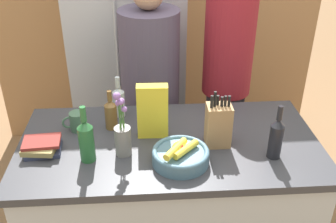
# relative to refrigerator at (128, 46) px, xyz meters

# --- Properties ---
(kitchen_island) EXTENTS (1.53, 0.78, 0.89)m
(kitchen_island) POSITION_rel_refrigerator_xyz_m (0.23, -1.21, -0.52)
(kitchen_island) COLOR silver
(kitchen_island) RESTS_ON ground_plane
(refrigerator) EXTENTS (0.83, 0.63, 1.94)m
(refrigerator) POSITION_rel_refrigerator_xyz_m (0.00, 0.00, 0.00)
(refrigerator) COLOR #B7B7BC
(refrigerator) RESTS_ON ground_plane
(fruit_bowl) EXTENTS (0.27, 0.27, 0.11)m
(fruit_bowl) POSITION_rel_refrigerator_xyz_m (0.27, -1.39, -0.03)
(fruit_bowl) COLOR slate
(fruit_bowl) RESTS_ON kitchen_island
(knife_block) EXTENTS (0.12, 0.10, 0.30)m
(knife_block) POSITION_rel_refrigerator_xyz_m (0.47, -1.24, 0.04)
(knife_block) COLOR #A87A4C
(knife_block) RESTS_ON kitchen_island
(flower_vase) EXTENTS (0.08, 0.08, 0.34)m
(flower_vase) POSITION_rel_refrigerator_xyz_m (0.00, -1.30, 0.03)
(flower_vase) COLOR gray
(flower_vase) RESTS_ON kitchen_island
(cereal_box) EXTENTS (0.16, 0.06, 0.29)m
(cereal_box) POSITION_rel_refrigerator_xyz_m (0.15, -1.14, 0.07)
(cereal_box) COLOR yellow
(cereal_box) RESTS_ON kitchen_island
(coffee_mug) EXTENTS (0.12, 0.09, 0.10)m
(coffee_mug) POSITION_rel_refrigerator_xyz_m (-0.25, -1.06, -0.02)
(coffee_mug) COLOR #42664C
(coffee_mug) RESTS_ON kitchen_island
(book_stack) EXTENTS (0.19, 0.17, 0.06)m
(book_stack) POSITION_rel_refrigerator_xyz_m (-0.40, -1.26, -0.04)
(book_stack) COLOR #2D334C
(book_stack) RESTS_ON kitchen_island
(bottle_oil) EXTENTS (0.06, 0.06, 0.28)m
(bottle_oil) POSITION_rel_refrigerator_xyz_m (0.72, -1.37, 0.03)
(bottle_oil) COLOR black
(bottle_oil) RESTS_ON kitchen_island
(bottle_vinegar) EXTENTS (0.07, 0.07, 0.24)m
(bottle_vinegar) POSITION_rel_refrigerator_xyz_m (-0.03, -0.92, 0.02)
(bottle_vinegar) COLOR #B2BCC1
(bottle_vinegar) RESTS_ON kitchen_island
(bottle_wine) EXTENTS (0.07, 0.07, 0.29)m
(bottle_wine) POSITION_rel_refrigerator_xyz_m (-0.16, -1.33, 0.04)
(bottle_wine) COLOR #286633
(bottle_wine) RESTS_ON kitchen_island
(bottle_water) EXTENTS (0.07, 0.07, 0.22)m
(bottle_water) POSITION_rel_refrigerator_xyz_m (-0.07, -1.05, 0.01)
(bottle_water) COLOR brown
(bottle_water) RESTS_ON kitchen_island
(person_at_sink) EXTENTS (0.38, 0.38, 1.59)m
(person_at_sink) POSITION_rel_refrigerator_xyz_m (0.15, -0.58, -0.09)
(person_at_sink) COLOR #383842
(person_at_sink) RESTS_ON ground_plane
(person_in_blue) EXTENTS (0.31, 0.31, 1.77)m
(person_in_blue) POSITION_rel_refrigerator_xyz_m (0.65, -0.57, 0.04)
(person_in_blue) COLOR #383842
(person_in_blue) RESTS_ON ground_plane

